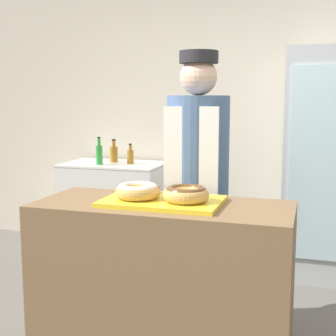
{
  "coord_description": "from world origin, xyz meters",
  "views": [
    {
      "loc": [
        0.76,
        -2.35,
        1.48
      ],
      "look_at": [
        0.0,
        0.1,
        1.11
      ],
      "focal_mm": 50.0,
      "sensor_mm": 36.0,
      "label": 1
    }
  ],
  "objects": [
    {
      "name": "wall_back",
      "position": [
        0.0,
        2.13,
        1.35
      ],
      "size": [
        8.0,
        0.06,
        2.7
      ],
      "color": "beige",
      "rests_on": "ground_plane"
    },
    {
      "name": "display_counter",
      "position": [
        0.0,
        0.0,
        0.47
      ],
      "size": [
        1.39,
        0.59,
        0.93
      ],
      "color": "brown",
      "rests_on": "ground_plane"
    },
    {
      "name": "serving_tray",
      "position": [
        0.0,
        0.0,
        0.94
      ],
      "size": [
        0.64,
        0.41,
        0.02
      ],
      "color": "yellow",
      "rests_on": "display_counter"
    },
    {
      "name": "donut_light_glaze",
      "position": [
        -0.14,
        -0.02,
        1.0
      ],
      "size": [
        0.25,
        0.25,
        0.08
      ],
      "color": "tan",
      "rests_on": "serving_tray"
    },
    {
      "name": "donut_chocolate_glaze",
      "position": [
        0.14,
        -0.02,
        1.0
      ],
      "size": [
        0.25,
        0.25,
        0.08
      ],
      "color": "tan",
      "rests_on": "serving_tray"
    },
    {
      "name": "brownie_back_left",
      "position": [
        -0.11,
        0.14,
        0.97
      ],
      "size": [
        0.07,
        0.07,
        0.03
      ],
      "color": "black",
      "rests_on": "serving_tray"
    },
    {
      "name": "brownie_back_right",
      "position": [
        0.11,
        0.14,
        0.97
      ],
      "size": [
        0.07,
        0.07,
        0.03
      ],
      "color": "black",
      "rests_on": "serving_tray"
    },
    {
      "name": "baker_person",
      "position": [
        0.06,
        0.55,
        0.94
      ],
      "size": [
        0.4,
        0.4,
        1.79
      ],
      "color": "#4C4C51",
      "rests_on": "ground_plane"
    },
    {
      "name": "beverage_fridge",
      "position": [
        0.83,
        1.74,
        0.95
      ],
      "size": [
        0.57,
        0.67,
        1.9
      ],
      "color": "#ADB2B7",
      "rests_on": "ground_plane"
    },
    {
      "name": "chest_freezer",
      "position": [
        -1.06,
        1.75,
        0.45
      ],
      "size": [
        0.95,
        0.62,
        0.89
      ],
      "color": "silver",
      "rests_on": "ground_plane"
    },
    {
      "name": "bottle_amber",
      "position": [
        -1.09,
        1.82,
        0.97
      ],
      "size": [
        0.08,
        0.08,
        0.22
      ],
      "color": "#99661E",
      "rests_on": "chest_freezer"
    },
    {
      "name": "bottle_amber_b",
      "position": [
        -0.88,
        1.74,
        0.96
      ],
      "size": [
        0.06,
        0.06,
        0.19
      ],
      "color": "#99661E",
      "rests_on": "chest_freezer"
    },
    {
      "name": "bottle_green",
      "position": [
        -1.15,
        1.62,
        0.99
      ],
      "size": [
        0.06,
        0.06,
        0.26
      ],
      "color": "#2D8C38",
      "rests_on": "chest_freezer"
    }
  ]
}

